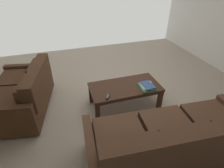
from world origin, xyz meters
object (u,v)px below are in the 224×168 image
Objects in this scene: book_stack at (147,86)px; loveseat_near at (23,94)px; tv_remote at (108,96)px; sofa_main at (171,141)px; coffee_table at (125,89)px.

loveseat_near is at bearing -14.96° from book_stack.
book_stack is 1.81× the size of tv_remote.
loveseat_near reaches higher than sofa_main.
tv_remote is (0.71, 0.05, -0.02)m from book_stack.
sofa_main is 13.07× the size of tv_remote.
sofa_main is 1.15m from tv_remote.
coffee_table is at bearing -83.76° from sofa_main.
sofa_main is 1.73× the size of coffee_table.
loveseat_near is 9.27× the size of tv_remote.
book_stack is at bearing -176.17° from tv_remote.
sofa_main is at bearing 116.31° from tv_remote.
tv_remote is at bearing 28.52° from coffee_table.
loveseat_near is 1.74m from coffee_table.
sofa_main is 1.41× the size of loveseat_near.
coffee_table is (0.13, -1.23, -0.01)m from sofa_main.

